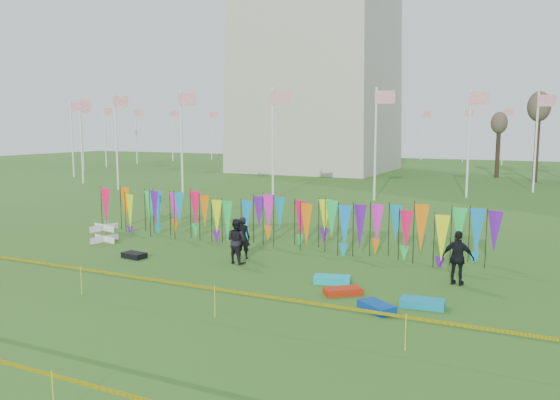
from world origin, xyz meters
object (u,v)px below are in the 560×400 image
at_px(person_right, 458,258).
at_px(kite_bag_red, 343,291).
at_px(box_kite, 104,233).
at_px(kite_bag_teal, 422,303).
at_px(person_left, 242,238).
at_px(kite_bag_black, 134,255).
at_px(kite_bag_turquoise, 332,280).
at_px(person_mid, 237,241).
at_px(kite_bag_blue, 377,307).

xyz_separation_m(person_right, kite_bag_red, (-3.08, -2.66, -0.80)).
relative_size(box_kite, person_right, 0.46).
bearing_deg(kite_bag_teal, person_left, 158.75).
distance_m(kite_bag_black, kite_bag_teal, 11.66).
distance_m(box_kite, kite_bag_teal, 15.14).
xyz_separation_m(person_right, kite_bag_teal, (-0.59, -2.81, -0.79)).
bearing_deg(person_left, kite_bag_turquoise, 142.47).
bearing_deg(kite_bag_black, kite_bag_teal, -5.67).
bearing_deg(box_kite, kite_bag_turquoise, -8.54).
relative_size(person_left, person_mid, 0.97).
height_order(box_kite, kite_bag_teal, box_kite).
bearing_deg(kite_bag_blue, kite_bag_red, 142.84).
xyz_separation_m(person_right, kite_bag_turquoise, (-3.81, -1.61, -0.79)).
distance_m(box_kite, person_right, 15.45).
bearing_deg(kite_bag_red, person_left, 151.34).
distance_m(box_kite, kite_bag_turquoise, 11.76).
bearing_deg(kite_bag_turquoise, kite_bag_red, -55.08).
xyz_separation_m(person_mid, person_right, (8.08, 0.60, 0.04)).
xyz_separation_m(kite_bag_red, kite_bag_teal, (2.49, -0.15, 0.01)).
relative_size(kite_bag_black, kite_bag_teal, 0.77).
relative_size(person_right, kite_bag_blue, 1.66).
height_order(person_mid, person_right, person_right).
relative_size(box_kite, kite_bag_blue, 0.76).
xyz_separation_m(kite_bag_blue, kite_bag_black, (-10.49, 2.04, -0.00)).
bearing_deg(kite_bag_blue, kite_bag_black, 168.99).
relative_size(kite_bag_red, kite_bag_black, 1.22).
distance_m(person_mid, kite_bag_red, 5.46).
xyz_separation_m(kite_bag_black, kite_bag_teal, (11.61, -1.15, 0.01)).
height_order(box_kite, person_mid, person_mid).
height_order(kite_bag_red, kite_bag_teal, kite_bag_teal).
xyz_separation_m(kite_bag_turquoise, kite_bag_teal, (3.22, -1.20, -0.00)).
bearing_deg(kite_bag_red, person_right, 40.84).
distance_m(person_right, kite_bag_teal, 2.98).
bearing_deg(kite_bag_blue, person_left, 149.42).
xyz_separation_m(box_kite, kite_bag_blue, (13.73, -3.84, -0.30)).
xyz_separation_m(person_mid, kite_bag_blue, (6.37, -3.10, -0.75)).
xyz_separation_m(box_kite, kite_bag_teal, (14.85, -2.95, -0.30)).
height_order(kite_bag_turquoise, kite_bag_black, kite_bag_turquoise).
xyz_separation_m(box_kite, kite_bag_turquoise, (11.63, -1.75, -0.30)).
relative_size(person_left, kite_bag_red, 1.45).
relative_size(person_left, kite_bag_blue, 1.54).
relative_size(person_mid, kite_bag_blue, 1.59).
xyz_separation_m(person_right, kite_bag_black, (-12.20, -1.66, -0.80)).
height_order(person_right, kite_bag_teal, person_right).
height_order(person_right, kite_bag_turquoise, person_right).
distance_m(person_left, kite_bag_blue, 7.64).
bearing_deg(kite_bag_red, kite_bag_blue, -37.16).
distance_m(box_kite, kite_bag_red, 12.68).
xyz_separation_m(person_left, person_right, (8.25, -0.17, 0.07)).
distance_m(box_kite, person_left, 7.20).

